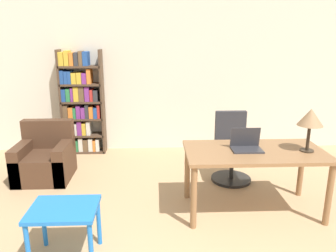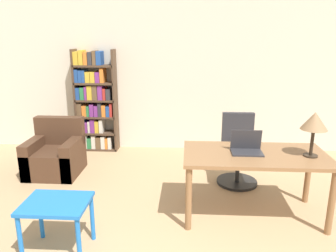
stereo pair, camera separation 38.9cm
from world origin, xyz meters
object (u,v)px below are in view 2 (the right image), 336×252
(table_lamp, at_px, (314,122))
(armchair, at_px, (56,156))
(desk, at_px, (255,162))
(side_table_blue, at_px, (57,210))
(laptop, at_px, (247,148))
(office_chair, at_px, (238,154))
(bookshelf, at_px, (94,103))

(table_lamp, xyz_separation_m, armchair, (-3.38, 1.12, -0.88))
(desk, bearing_deg, side_table_blue, -157.86)
(table_lamp, distance_m, armchair, 3.67)
(laptop, xyz_separation_m, office_chair, (0.05, 0.89, -0.40))
(desk, bearing_deg, laptop, 160.77)
(armchair, relative_size, bookshelf, 0.45)
(laptop, xyz_separation_m, bookshelf, (-2.37, 2.15, 0.05))
(side_table_blue, bearing_deg, office_chair, 41.55)
(armchair, height_order, bookshelf, bookshelf)
(laptop, bearing_deg, office_chair, 86.88)
(office_chair, relative_size, bookshelf, 0.55)
(laptop, xyz_separation_m, side_table_blue, (-1.91, -0.85, -0.38))
(desk, bearing_deg, bookshelf, 138.47)
(office_chair, height_order, bookshelf, bookshelf)
(side_table_blue, height_order, bookshelf, bookshelf)
(table_lamp, relative_size, side_table_blue, 0.81)
(laptop, bearing_deg, armchair, 159.04)
(laptop, relative_size, office_chair, 0.35)
(table_lamp, height_order, office_chair, table_lamp)
(laptop, height_order, armchair, laptop)
(laptop, distance_m, armchair, 2.94)
(laptop, height_order, bookshelf, bookshelf)
(bookshelf, bearing_deg, side_table_blue, -81.31)
(office_chair, xyz_separation_m, bookshelf, (-2.42, 1.27, 0.46))
(desk, height_order, bookshelf, bookshelf)
(office_chair, distance_m, bookshelf, 2.77)
(table_lamp, height_order, bookshelf, bookshelf)
(desk, distance_m, armchair, 3.02)
(laptop, height_order, office_chair, laptop)
(desk, height_order, laptop, laptop)
(desk, xyz_separation_m, office_chair, (-0.05, 0.92, -0.25))
(laptop, distance_m, table_lamp, 0.77)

